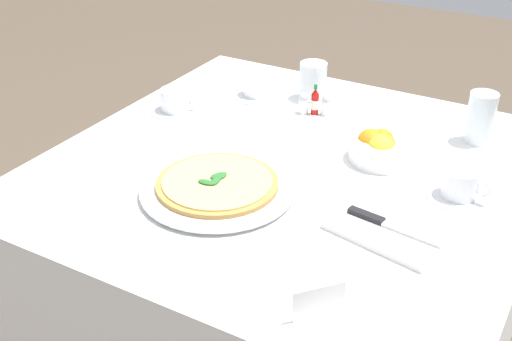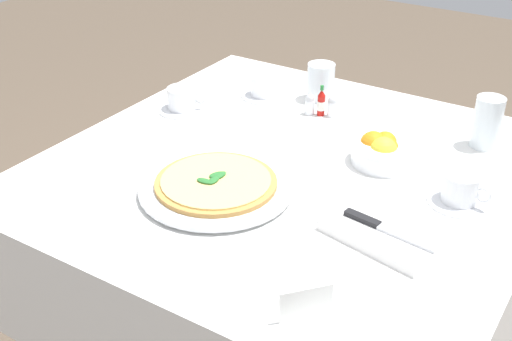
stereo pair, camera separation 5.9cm
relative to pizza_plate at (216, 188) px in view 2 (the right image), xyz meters
The scene contains 15 objects.
dining_table 0.25m from the pizza_plate, 66.83° to the left, with size 1.07×1.07×0.74m.
pizza_plate is the anchor object (origin of this frame).
pizza 0.01m from the pizza_plate, 165.46° to the right, with size 0.26×0.26×0.02m.
coffee_cup_near_left 0.53m from the pizza_plate, 110.59° to the left, with size 0.13×0.13×0.06m.
coffee_cup_left_edge 0.51m from the pizza_plate, 27.76° to the left, with size 0.13×0.13×0.07m.
coffee_cup_right_edge 0.44m from the pizza_plate, 137.35° to the left, with size 0.13×0.13×0.06m.
water_glass_near_right 0.56m from the pizza_plate, 94.62° to the left, with size 0.08×0.08×0.10m.
water_glass_far_left 0.67m from the pizza_plate, 51.20° to the left, with size 0.07×0.07×0.13m.
napkin_folded 0.37m from the pizza_plate, ahead, with size 0.24×0.17×0.02m.
dinner_knife 0.37m from the pizza_plate, ahead, with size 0.20×0.05×0.01m.
citrus_bowl 0.40m from the pizza_plate, 52.29° to the left, with size 0.15×0.15×0.07m.
hot_sauce_bottle 0.47m from the pizza_plate, 89.29° to the left, with size 0.02×0.02×0.08m.
salt_shaker 0.48m from the pizza_plate, 85.95° to the left, with size 0.03×0.03×0.06m.
pepper_shaker 0.46m from the pizza_plate, 92.79° to the left, with size 0.03×0.03×0.06m.
menu_card 0.42m from the pizza_plate, 34.62° to the right, with size 0.06×0.07×0.06m.
Camera 2 is at (0.64, -1.16, 1.47)m, focal length 46.66 mm.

